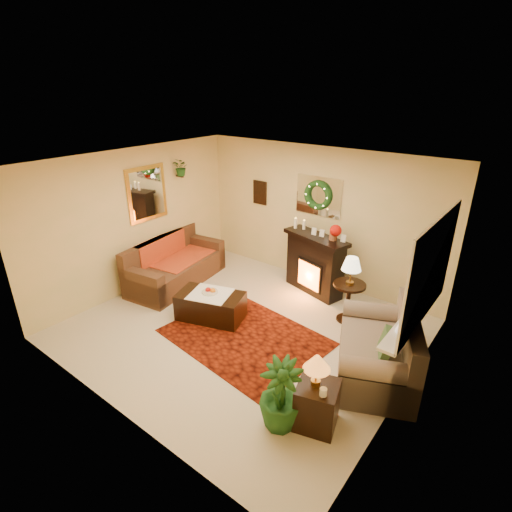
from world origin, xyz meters
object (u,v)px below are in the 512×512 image
Objects in this scene: loveseat at (377,346)px; fireplace at (315,264)px; sofa at (176,262)px; end_table_square at (317,406)px; coffee_table at (211,307)px; side_table_round at (348,303)px.

fireplace is at bearing 115.98° from loveseat.
sofa is 1.27× the size of loveseat.
loveseat is 2.91× the size of end_table_square.
coffee_table is (-0.87, -1.87, -0.34)m from fireplace.
loveseat reaches higher than end_table_square.
fireplace is 0.71× the size of loveseat.
fireplace reaches higher than end_table_square.
loveseat reaches higher than sofa.
fireplace is (2.29, 1.34, 0.12)m from sofa.
coffee_table is (-1.81, -1.32, -0.11)m from side_table_round.
coffee_table is at bearing -143.89° from side_table_round.
sofa reaches higher than side_table_round.
fireplace is at bearing 120.62° from end_table_square.
fireplace is 1.07× the size of coffee_table.
loveseat is (4.10, -0.18, -0.01)m from sofa.
side_table_round is 2.25m from coffee_table.
sofa is at bearing -134.59° from fireplace.
coffee_table is at bearing -29.27° from sofa.
coffee_table is at bearing 163.46° from loveseat.
sofa is 1.92× the size of coffee_table.
loveseat is at bearing -11.06° from sofa.
side_table_round is at bearing 107.40° from end_table_square.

